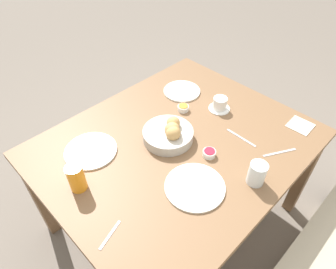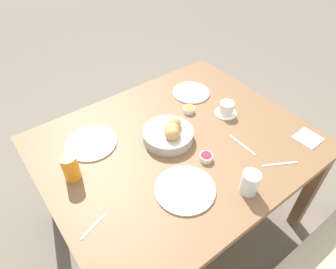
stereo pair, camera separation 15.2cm
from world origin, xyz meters
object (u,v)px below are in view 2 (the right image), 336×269
jam_bowl_honey (189,110)px  knife_silver (280,164)px  coffee_cup (226,109)px  plate_near_left (191,93)px  plate_near_right (91,143)px  spoon_coffee (93,226)px  jam_bowl_berry (206,157)px  napkin (308,138)px  plate_far_center (185,189)px  bread_basket (169,134)px  fork_silver (242,145)px  water_tumbler (250,183)px  juice_glass (71,168)px

jam_bowl_honey → knife_silver: (-0.09, 0.56, -0.01)m
coffee_cup → jam_bowl_honey: (0.16, -0.14, -0.02)m
plate_near_left → plate_near_right: size_ratio=0.88×
plate_near_left → spoon_coffee: bearing=27.2°
jam_bowl_berry → napkin: size_ratio=0.52×
plate_far_center → coffee_cup: size_ratio=2.19×
bread_basket → napkin: bearing=143.5°
fork_silver → knife_silver: same height
jam_bowl_berry → knife_silver: size_ratio=0.40×
plate_near_right → plate_far_center: (-0.20, 0.51, 0.00)m
water_tumbler → jam_bowl_berry: water_tumbler is taller
plate_far_center → jam_bowl_berry: 0.21m
water_tumbler → plate_far_center: bearing=-37.8°
plate_far_center → juice_glass: (0.36, -0.36, 0.06)m
juice_glass → knife_silver: (-0.81, 0.51, -0.07)m
jam_bowl_honey → coffee_cup: bearing=138.3°
plate_near_left → bread_basket: bearing=34.4°
jam_bowl_berry → napkin: bearing=158.1°
bread_basket → plate_near_right: size_ratio=1.00×
plate_near_right → fork_silver: 0.76m
fork_silver → spoon_coffee: same height
juice_glass → jam_bowl_berry: (-0.55, 0.28, -0.05)m
plate_far_center → jam_bowl_berry: jam_bowl_berry is taller
bread_basket → water_tumbler: size_ratio=2.31×
juice_glass → jam_bowl_berry: bearing=153.1°
bread_basket → fork_silver: bread_basket is taller
plate_near_left → juice_glass: (0.85, 0.18, 0.06)m
plate_near_left → plate_far_center: size_ratio=0.84×
jam_bowl_berry → juice_glass: bearing=-26.9°
juice_glass → fork_silver: size_ratio=0.74×
plate_near_left → jam_bowl_berry: size_ratio=3.53×
plate_near_left → napkin: bearing=108.5°
juice_glass → plate_near_right: bearing=-137.4°
plate_near_right → knife_silver: bearing=134.6°
coffee_cup → fork_silver: coffee_cup is taller
juice_glass → jam_bowl_honey: bearing=-176.1°
bread_basket → juice_glass: juice_glass is taller
water_tumbler → coffee_cup: (-0.30, -0.44, -0.02)m
bread_basket → plate_near_left: 0.43m
water_tumbler → jam_bowl_honey: water_tumbler is taller
coffee_cup → jam_bowl_berry: size_ratio=1.92×
jam_bowl_honey → plate_far_center: bearing=48.5°
bread_basket → plate_near_right: bearing=-32.2°
water_tumbler → jam_bowl_berry: bearing=-84.9°
spoon_coffee → knife_silver: bearing=164.6°
bread_basket → coffee_cup: (-0.38, 0.03, -0.01)m
knife_silver → napkin: 0.26m
plate_near_right → juice_glass: (0.16, 0.15, 0.06)m
spoon_coffee → napkin: napkin is taller
juice_glass → jam_bowl_honey: 0.72m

